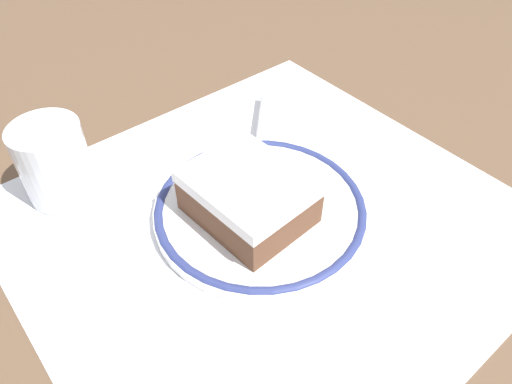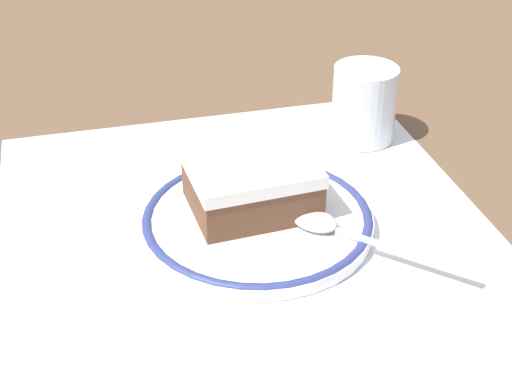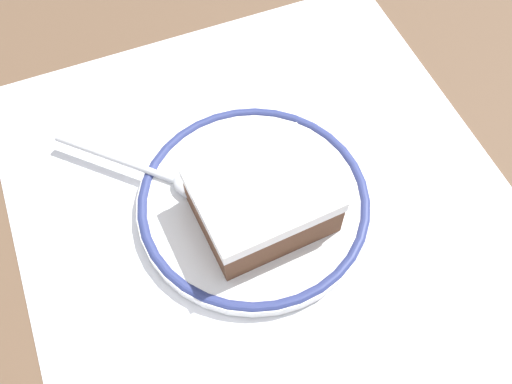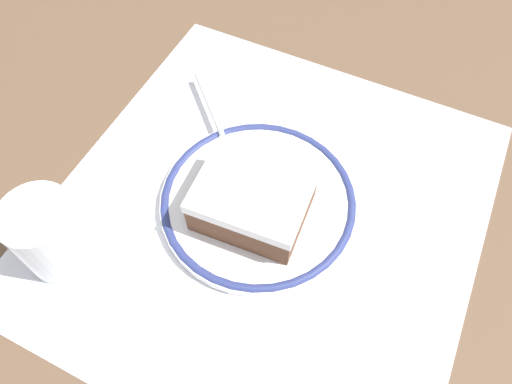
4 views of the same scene
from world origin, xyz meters
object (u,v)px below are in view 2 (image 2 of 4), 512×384
plate (256,217)px  spoon (337,229)px  cake_slice (252,184)px  cup (364,108)px

plate → spoon: (-0.04, -0.05, 0.01)m
plate → cake_slice: 0.03m
cake_slice → cup: (0.11, -0.14, -0.00)m
plate → cup: 0.18m
cake_slice → spoon: (-0.05, -0.06, -0.02)m
spoon → cup: (0.16, -0.08, 0.02)m
cup → spoon: bearing=152.6°
spoon → cup: bearing=-27.4°
spoon → cup: 0.18m
plate → spoon: 0.07m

